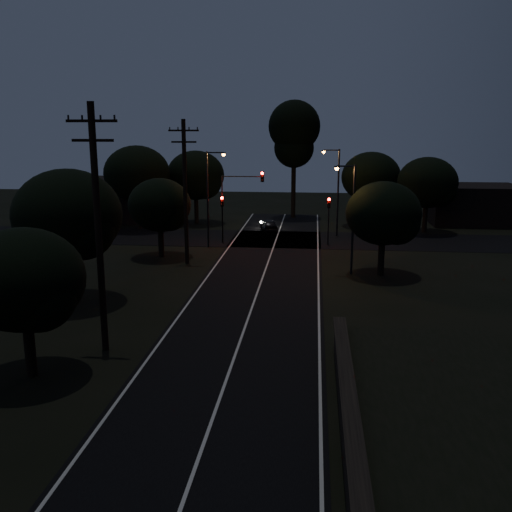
{
  "coord_description": "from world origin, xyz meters",
  "views": [
    {
      "loc": [
        3.36,
        -8.65,
        9.96
      ],
      "look_at": [
        0.0,
        24.0,
        2.5
      ],
      "focal_mm": 40.0,
      "sensor_mm": 36.0,
      "label": 1
    }
  ],
  "objects_px": {
    "streetlight_a": "(210,192)",
    "utility_pole_mid": "(98,226)",
    "signal_right": "(329,212)",
    "tall_pine": "(294,133)",
    "streetlight_c": "(351,212)",
    "car": "(269,225)",
    "streetlight_b": "(336,186)",
    "signal_left": "(222,211)",
    "utility_pole_far": "(185,190)",
    "signal_mast": "(241,194)"
  },
  "relations": [
    {
      "from": "tall_pine",
      "to": "streetlight_a",
      "type": "bearing_deg",
      "value": -110.36
    },
    {
      "from": "tall_pine",
      "to": "car",
      "type": "height_order",
      "value": "tall_pine"
    },
    {
      "from": "streetlight_a",
      "to": "utility_pole_mid",
      "type": "bearing_deg",
      "value": -91.73
    },
    {
      "from": "signal_right",
      "to": "streetlight_c",
      "type": "xyz_separation_m",
      "value": [
        1.23,
        -9.99,
        1.51
      ]
    },
    {
      "from": "signal_left",
      "to": "car",
      "type": "relative_size",
      "value": 1.17
    },
    {
      "from": "signal_mast",
      "to": "car",
      "type": "xyz_separation_m",
      "value": [
        1.92,
        6.01,
        -3.74
      ]
    },
    {
      "from": "tall_pine",
      "to": "signal_right",
      "type": "distance_m",
      "value": 16.71
    },
    {
      "from": "signal_mast",
      "to": "streetlight_b",
      "type": "height_order",
      "value": "streetlight_b"
    },
    {
      "from": "utility_pole_far",
      "to": "streetlight_b",
      "type": "xyz_separation_m",
      "value": [
        11.31,
        12.0,
        -0.85
      ]
    },
    {
      "from": "utility_pole_mid",
      "to": "car",
      "type": "xyz_separation_m",
      "value": [
        5.01,
        31.0,
        -5.14
      ]
    },
    {
      "from": "utility_pole_far",
      "to": "signal_mast",
      "type": "xyz_separation_m",
      "value": [
        3.09,
        7.99,
        -1.15
      ]
    },
    {
      "from": "signal_right",
      "to": "streetlight_a",
      "type": "distance_m",
      "value": 10.26
    },
    {
      "from": "utility_pole_mid",
      "to": "streetlight_b",
      "type": "bearing_deg",
      "value": 68.7
    },
    {
      "from": "utility_pole_far",
      "to": "streetlight_c",
      "type": "bearing_deg",
      "value": -9.6
    },
    {
      "from": "utility_pole_far",
      "to": "streetlight_b",
      "type": "relative_size",
      "value": 1.31
    },
    {
      "from": "car",
      "to": "tall_pine",
      "type": "bearing_deg",
      "value": -114.2
    },
    {
      "from": "streetlight_b",
      "to": "car",
      "type": "relative_size",
      "value": 2.28
    },
    {
      "from": "utility_pole_far",
      "to": "signal_left",
      "type": "distance_m",
      "value": 8.53
    },
    {
      "from": "signal_mast",
      "to": "utility_pole_mid",
      "type": "bearing_deg",
      "value": -97.04
    },
    {
      "from": "signal_left",
      "to": "streetlight_a",
      "type": "distance_m",
      "value": 2.77
    },
    {
      "from": "signal_left",
      "to": "streetlight_b",
      "type": "relative_size",
      "value": 0.51
    },
    {
      "from": "tall_pine",
      "to": "streetlight_b",
      "type": "relative_size",
      "value": 1.6
    },
    {
      "from": "car",
      "to": "streetlight_b",
      "type": "bearing_deg",
      "value": 150.69
    },
    {
      "from": "signal_mast",
      "to": "streetlight_a",
      "type": "distance_m",
      "value": 3.13
    },
    {
      "from": "utility_pole_far",
      "to": "streetlight_a",
      "type": "xyz_separation_m",
      "value": [
        0.69,
        6.0,
        -0.85
      ]
    },
    {
      "from": "tall_pine",
      "to": "signal_right",
      "type": "height_order",
      "value": "tall_pine"
    },
    {
      "from": "utility_pole_mid",
      "to": "streetlight_a",
      "type": "xyz_separation_m",
      "value": [
        0.69,
        23.0,
        -1.1
      ]
    },
    {
      "from": "signal_right",
      "to": "streetlight_a",
      "type": "xyz_separation_m",
      "value": [
        -9.91,
        -1.99,
        1.8
      ]
    },
    {
      "from": "utility_pole_mid",
      "to": "streetlight_a",
      "type": "relative_size",
      "value": 1.38
    },
    {
      "from": "utility_pole_mid",
      "to": "streetlight_a",
      "type": "height_order",
      "value": "utility_pole_mid"
    },
    {
      "from": "utility_pole_far",
      "to": "car",
      "type": "relative_size",
      "value": 3.0
    },
    {
      "from": "streetlight_b",
      "to": "utility_pole_far",
      "type": "bearing_deg",
      "value": -133.3
    },
    {
      "from": "streetlight_b",
      "to": "streetlight_c",
      "type": "xyz_separation_m",
      "value": [
        0.52,
        -14.0,
        -0.29
      ]
    },
    {
      "from": "utility_pole_far",
      "to": "streetlight_a",
      "type": "bearing_deg",
      "value": 83.41
    },
    {
      "from": "utility_pole_mid",
      "to": "signal_mast",
      "type": "bearing_deg",
      "value": 82.96
    },
    {
      "from": "utility_pole_mid",
      "to": "signal_right",
      "type": "xyz_separation_m",
      "value": [
        10.6,
        24.99,
        -2.9
      ]
    },
    {
      "from": "signal_left",
      "to": "streetlight_a",
      "type": "height_order",
      "value": "streetlight_a"
    },
    {
      "from": "streetlight_b",
      "to": "signal_mast",
      "type": "bearing_deg",
      "value": -154.01
    },
    {
      "from": "utility_pole_far",
      "to": "tall_pine",
      "type": "relative_size",
      "value": 0.82
    },
    {
      "from": "signal_left",
      "to": "streetlight_c",
      "type": "bearing_deg",
      "value": -43.76
    },
    {
      "from": "signal_left",
      "to": "utility_pole_mid",
      "type": "bearing_deg",
      "value": -93.21
    },
    {
      "from": "utility_pole_mid",
      "to": "utility_pole_far",
      "type": "bearing_deg",
      "value": 90.0
    },
    {
      "from": "utility_pole_far",
      "to": "streetlight_c",
      "type": "distance_m",
      "value": 12.05
    },
    {
      "from": "utility_pole_far",
      "to": "signal_mast",
      "type": "distance_m",
      "value": 8.64
    },
    {
      "from": "utility_pole_mid",
      "to": "streetlight_b",
      "type": "distance_m",
      "value": 31.15
    },
    {
      "from": "tall_pine",
      "to": "streetlight_c",
      "type": "bearing_deg",
      "value": -79.07
    },
    {
      "from": "streetlight_a",
      "to": "streetlight_b",
      "type": "xyz_separation_m",
      "value": [
        10.61,
        6.0,
        0.0
      ]
    },
    {
      "from": "streetlight_c",
      "to": "car",
      "type": "height_order",
      "value": "streetlight_c"
    },
    {
      "from": "signal_left",
      "to": "signal_right",
      "type": "relative_size",
      "value": 1.0
    },
    {
      "from": "car",
      "to": "signal_right",
      "type": "bearing_deg",
      "value": 121.23
    }
  ]
}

